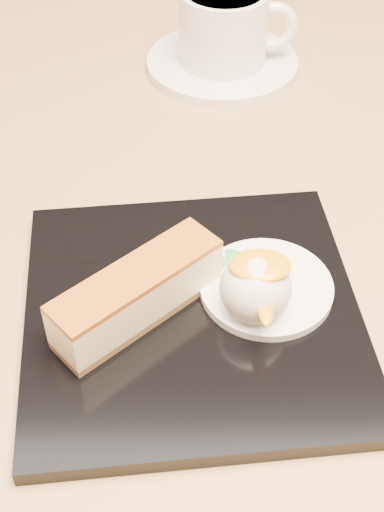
{
  "coord_description": "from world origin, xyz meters",
  "views": [
    {
      "loc": [
        0.04,
        -0.4,
        1.09
      ],
      "look_at": [
        0.04,
        -0.07,
        0.76
      ],
      "focal_mm": 50.0,
      "sensor_mm": 36.0,
      "label": 1
    }
  ],
  "objects_px": {
    "cheesecake": "(137,294)",
    "coffee_cup": "(226,25)",
    "dessert_plate": "(192,313)",
    "ice_cream_scoop": "(255,288)",
    "saucer": "(222,64)",
    "table": "(150,355)"
  },
  "relations": [
    {
      "from": "cheesecake",
      "to": "coffee_cup",
      "type": "xyz_separation_m",
      "value": [
        0.07,
        0.33,
        0.01
      ]
    },
    {
      "from": "dessert_plate",
      "to": "cheesecake",
      "type": "distance_m",
      "value": 0.04
    },
    {
      "from": "cheesecake",
      "to": "ice_cream_scoop",
      "type": "height_order",
      "value": "ice_cream_scoop"
    },
    {
      "from": "ice_cream_scoop",
      "to": "saucer",
      "type": "xyz_separation_m",
      "value": [
        -0.01,
        0.33,
        -0.03
      ]
    },
    {
      "from": "dessert_plate",
      "to": "saucer",
      "type": "relative_size",
      "value": 1.47
    },
    {
      "from": "ice_cream_scoop",
      "to": "table",
      "type": "bearing_deg",
      "value": 129.89
    },
    {
      "from": "cheesecake",
      "to": "ice_cream_scoop",
      "type": "relative_size",
      "value": 2.39
    },
    {
      "from": "table",
      "to": "cheesecake",
      "type": "xyz_separation_m",
      "value": [
        0.0,
        -0.09,
        0.19
      ]
    },
    {
      "from": "table",
      "to": "dessert_plate",
      "type": "distance_m",
      "value": 0.19
    },
    {
      "from": "ice_cream_scoop",
      "to": "coffee_cup",
      "type": "distance_m",
      "value": 0.33
    },
    {
      "from": "cheesecake",
      "to": "ice_cream_scoop",
      "type": "bearing_deg",
      "value": -41.7
    },
    {
      "from": "cheesecake",
      "to": "dessert_plate",
      "type": "bearing_deg",
      "value": -33.57
    },
    {
      "from": "cheesecake",
      "to": "saucer",
      "type": "distance_m",
      "value": 0.34
    },
    {
      "from": "dessert_plate",
      "to": "saucer",
      "type": "bearing_deg",
      "value": 84.29
    },
    {
      "from": "ice_cream_scoop",
      "to": "saucer",
      "type": "height_order",
      "value": "ice_cream_scoop"
    },
    {
      "from": "dessert_plate",
      "to": "cheesecake",
      "type": "bearing_deg",
      "value": -171.87
    },
    {
      "from": "dessert_plate",
      "to": "ice_cream_scoop",
      "type": "height_order",
      "value": "ice_cream_scoop"
    },
    {
      "from": "dessert_plate",
      "to": "coffee_cup",
      "type": "relative_size",
      "value": 1.92
    },
    {
      "from": "ice_cream_scoop",
      "to": "coffee_cup",
      "type": "height_order",
      "value": "coffee_cup"
    },
    {
      "from": "coffee_cup",
      "to": "dessert_plate",
      "type": "bearing_deg",
      "value": -94.9
    },
    {
      "from": "coffee_cup",
      "to": "saucer",
      "type": "bearing_deg",
      "value": 180.0
    },
    {
      "from": "ice_cream_scoop",
      "to": "saucer",
      "type": "bearing_deg",
      "value": 91.24
    }
  ]
}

